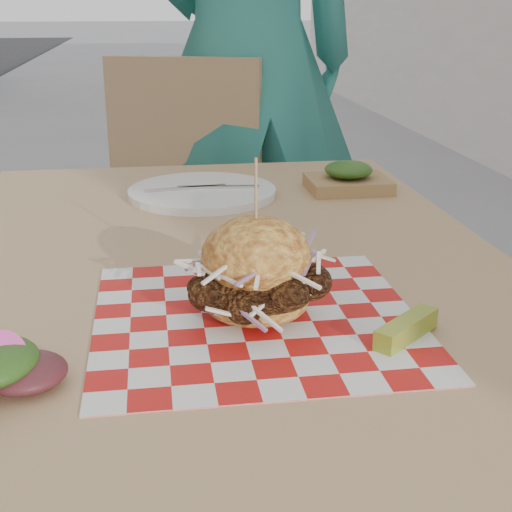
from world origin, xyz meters
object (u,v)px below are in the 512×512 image
object	(u,v)px
patio_table	(222,310)
patio_chair	(201,214)
diner	(246,57)
sandwich	(256,275)

from	to	relation	value
patio_table	patio_chair	distance (m)	0.90
diner	patio_table	bearing A→B (deg)	71.77
patio_chair	sandwich	bearing A→B (deg)	-70.75
patio_table	patio_chair	bearing A→B (deg)	87.84
patio_table	sandwich	bearing A→B (deg)	-84.51
sandwich	patio_table	bearing A→B (deg)	95.49
patio_chair	sandwich	xyz separation A→B (m)	(-0.01, -1.10, 0.25)
diner	patio_chair	world-z (taller)	diner
diner	patio_table	size ratio (longest dim) A/B	1.56
diner	sandwich	bearing A→B (deg)	74.11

